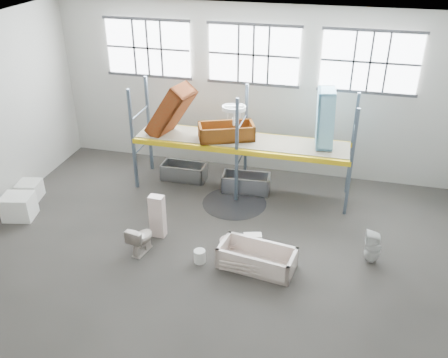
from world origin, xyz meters
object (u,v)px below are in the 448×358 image
(toilet_white, at_px, (373,247))
(carton_near, at_px, (19,207))
(bathtub_beige, at_px, (257,258))
(steel_tub_right, at_px, (246,183))
(toilet_beige, at_px, (141,239))
(blue_tub_upright, at_px, (325,118))
(cistern_tall, at_px, (158,216))
(bucket, at_px, (200,256))
(rust_tub_flat, at_px, (226,131))
(steel_tub_left, at_px, (184,171))

(toilet_white, height_order, carton_near, toilet_white)
(bathtub_beige, height_order, steel_tub_right, bathtub_beige)
(steel_tub_right, bearing_deg, toilet_beige, -117.43)
(bathtub_beige, xyz_separation_m, blue_tub_upright, (1.09, 3.50, 2.14))
(toilet_white, bearing_deg, steel_tub_right, -128.06)
(cistern_tall, relative_size, bucket, 3.62)
(cistern_tall, distance_m, toilet_white, 5.16)
(blue_tub_upright, distance_m, bucket, 4.91)
(rust_tub_flat, relative_size, bucket, 4.85)
(bathtub_beige, distance_m, blue_tub_upright, 4.24)
(blue_tub_upright, bearing_deg, rust_tub_flat, -176.35)
(bathtub_beige, distance_m, toilet_white, 2.67)
(bathtub_beige, bearing_deg, carton_near, -175.97)
(rust_tub_flat, bearing_deg, cistern_tall, -111.66)
(toilet_beige, xyz_separation_m, carton_near, (-3.71, 0.61, -0.04))
(cistern_tall, xyz_separation_m, toilet_white, (5.15, 0.21, -0.16))
(carton_near, bearing_deg, steel_tub_left, 41.31)
(blue_tub_upright, height_order, bucket, blue_tub_upright)
(toilet_beige, height_order, cistern_tall, cistern_tall)
(rust_tub_flat, distance_m, carton_near, 5.88)
(toilet_beige, xyz_separation_m, bucket, (1.46, -0.04, -0.21))
(toilet_white, bearing_deg, carton_near, -89.93)
(rust_tub_flat, height_order, carton_near, rust_tub_flat)
(toilet_beige, distance_m, rust_tub_flat, 3.92)
(bucket, bearing_deg, steel_tub_left, 113.28)
(bathtub_beige, relative_size, rust_tub_flat, 1.13)
(bathtub_beige, relative_size, carton_near, 2.26)
(cistern_tall, xyz_separation_m, steel_tub_right, (1.65, 2.76, -0.32))
(blue_tub_upright, height_order, carton_near, blue_tub_upright)
(toilet_beige, relative_size, bucket, 2.37)
(cistern_tall, distance_m, carton_near, 3.87)
(blue_tub_upright, bearing_deg, steel_tub_left, 178.22)
(cistern_tall, xyz_separation_m, carton_near, (-3.86, -0.12, -0.24))
(carton_near, bearing_deg, steel_tub_right, 27.50)
(toilet_beige, bearing_deg, bucket, -170.42)
(bathtub_beige, distance_m, steel_tub_left, 4.66)
(toilet_beige, relative_size, steel_tub_left, 0.56)
(blue_tub_upright, bearing_deg, toilet_white, -61.52)
(blue_tub_upright, xyz_separation_m, carton_near, (-7.57, -2.99, -2.07))
(cistern_tall, height_order, rust_tub_flat, rust_tub_flat)
(bathtub_beige, relative_size, steel_tub_left, 1.29)
(steel_tub_right, height_order, rust_tub_flat, rust_tub_flat)
(cistern_tall, bearing_deg, blue_tub_upright, 39.69)
(toilet_white, bearing_deg, blue_tub_upright, -153.52)
(toilet_white, xyz_separation_m, rust_tub_flat, (-4.08, 2.50, 1.42))
(toilet_beige, xyz_separation_m, cistern_tall, (0.15, 0.73, 0.19))
(cistern_tall, height_order, blue_tub_upright, blue_tub_upright)
(blue_tub_upright, bearing_deg, cistern_tall, -142.21)
(cistern_tall, bearing_deg, bathtub_beige, -11.49)
(bathtub_beige, xyz_separation_m, toilet_white, (2.53, 0.83, 0.15))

